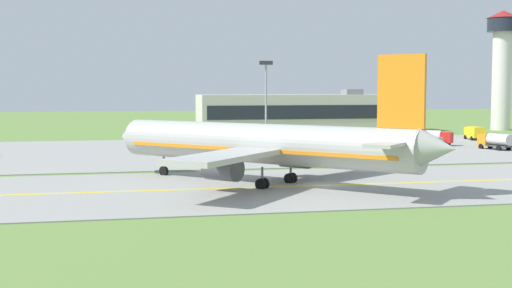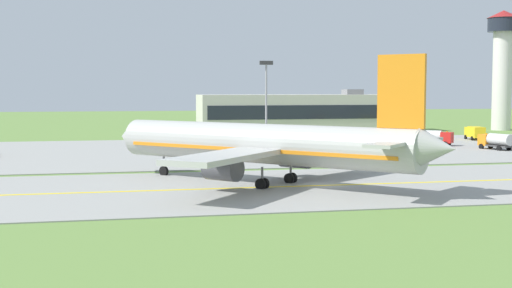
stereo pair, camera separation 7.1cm
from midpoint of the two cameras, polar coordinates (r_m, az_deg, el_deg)
The scene contains 11 objects.
ground_plane at distance 70.21m, azimuth 5.28°, elevation -3.45°, with size 500.00×500.00×0.00m, color olive.
taxiway_strip at distance 70.21m, azimuth 5.28°, elevation -3.41°, with size 240.00×28.00×0.10m, color gray.
apron_pad at distance 113.06m, azimuth 3.69°, elevation -0.42°, with size 140.00×52.00×0.10m, color gray.
taxiway_centreline at distance 70.20m, azimuth 5.28°, elevation -3.37°, with size 220.00×0.60×0.01m, color yellow.
airplane_lead at distance 70.31m, azimuth 0.70°, elevation -0.03°, with size 30.55×31.87×12.70m.
service_truck_baggage at distance 123.61m, azimuth 14.30°, elevation 0.56°, with size 5.80×5.57×2.65m.
service_truck_catering at distance 117.87m, azimuth 18.89°, elevation 0.27°, with size 3.48×6.32×2.65m.
service_truck_pushback at distance 139.29m, azimuth 17.33°, elevation 0.92°, with size 3.17×6.27×2.60m.
terminal_building at distance 160.16m, azimuth 4.44°, elevation 2.51°, with size 50.70×10.84×9.65m.
control_tower at distance 176.06m, azimuth 19.37°, elevation 6.55°, with size 7.60×7.60×28.08m.
apron_light_mast at distance 125.72m, azimuth 0.85°, elevation 4.31°, with size 2.40×0.50×14.70m.
Camera 2 is at (-21.02, -66.29, 9.63)m, focal length 49.33 mm.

